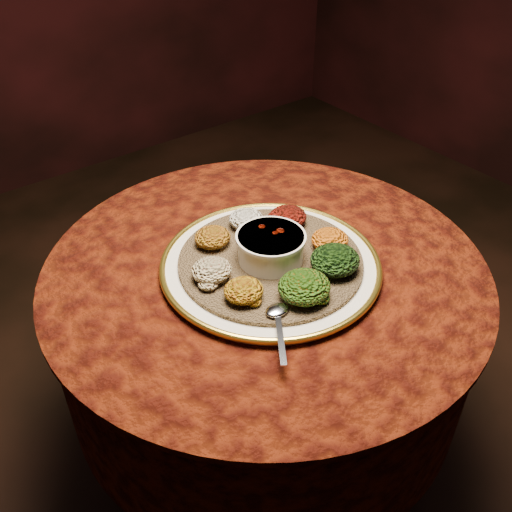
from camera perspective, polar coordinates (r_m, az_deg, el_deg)
table at (r=1.35m, az=0.87°, el=-6.87°), size 0.96×0.96×0.73m
platter at (r=1.21m, az=1.45°, el=-0.88°), size 0.47×0.47×0.02m
injera at (r=1.20m, az=1.45°, el=-0.48°), size 0.51×0.51×0.01m
stew_bowl at (r=1.18m, az=1.48°, el=1.06°), size 0.15×0.15×0.06m
spoon at (r=1.06m, az=2.17°, el=-5.81°), size 0.11×0.13×0.01m
portion_ayib at (r=1.29m, az=-1.02°, el=3.74°), size 0.08×0.08×0.04m
portion_kitfo at (r=1.30m, az=3.20°, el=3.91°), size 0.09×0.08×0.04m
portion_tikil at (r=1.23m, az=7.40°, el=1.63°), size 0.08×0.08×0.04m
portion_gomen at (r=1.17m, az=7.91°, el=-0.40°), size 0.10×0.10×0.05m
portion_mixveg at (r=1.10m, az=4.84°, el=-3.09°), size 0.10×0.10×0.05m
portion_kik at (r=1.09m, az=-1.25°, el=-3.47°), size 0.08×0.07×0.04m
portion_timatim at (r=1.14m, az=-4.46°, el=-1.44°), size 0.08×0.08×0.04m
portion_shiro at (r=1.24m, az=-4.36°, el=1.89°), size 0.08×0.08×0.04m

